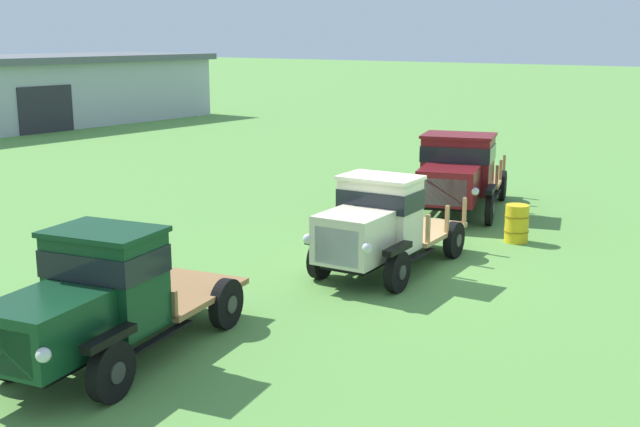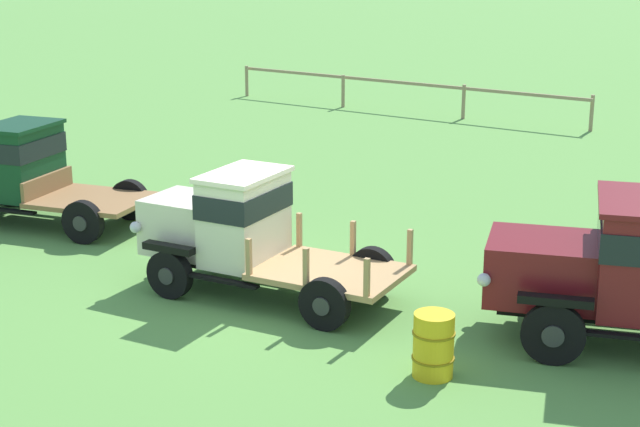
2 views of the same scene
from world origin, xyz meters
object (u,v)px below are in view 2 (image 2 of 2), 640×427
(vintage_truck_midrow_center, at_px, (631,266))
(oil_drum_beside_row, at_px, (433,345))
(vintage_truck_foreground_near, at_px, (16,171))
(vintage_truck_second_in_line, at_px, (239,230))

(vintage_truck_midrow_center, height_order, oil_drum_beside_row, vintage_truck_midrow_center)
(vintage_truck_foreground_near, bearing_deg, vintage_truck_midrow_center, 2.85)
(vintage_truck_midrow_center, relative_size, oil_drum_beside_row, 6.20)
(oil_drum_beside_row, bearing_deg, vintage_truck_second_in_line, 164.01)
(vintage_truck_foreground_near, xyz_separation_m, vintage_truck_second_in_line, (6.54, -0.76, -0.02))
(vintage_truck_foreground_near, height_order, vintage_truck_midrow_center, vintage_truck_midrow_center)
(vintage_truck_second_in_line, bearing_deg, vintage_truck_foreground_near, 173.40)
(vintage_truck_second_in_line, height_order, oil_drum_beside_row, vintage_truck_second_in_line)
(vintage_truck_second_in_line, xyz_separation_m, vintage_truck_midrow_center, (6.25, 1.39, 0.14))
(vintage_truck_second_in_line, distance_m, vintage_truck_midrow_center, 6.41)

